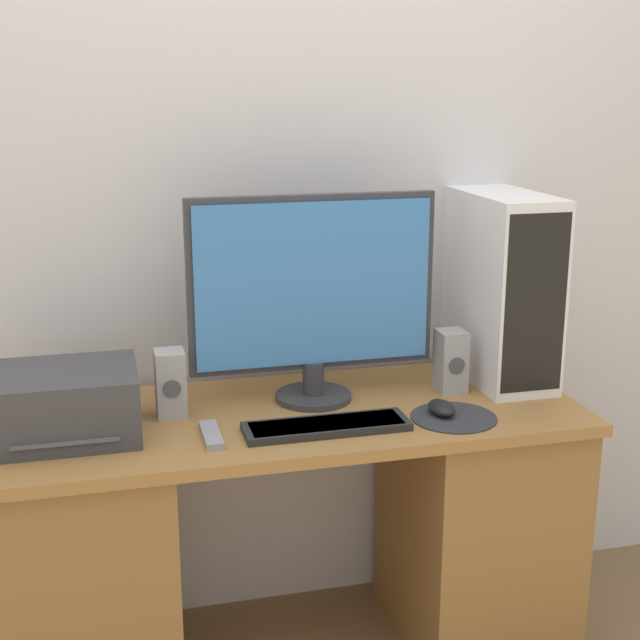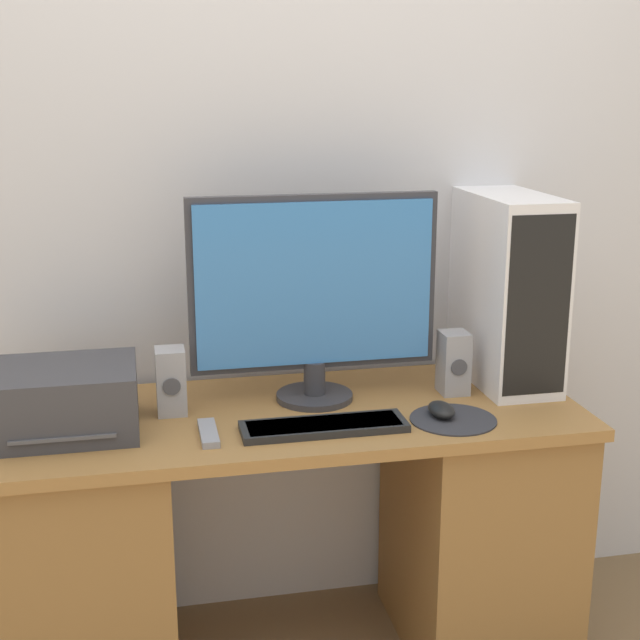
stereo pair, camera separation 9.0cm
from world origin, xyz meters
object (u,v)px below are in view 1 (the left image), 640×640
object	(u,v)px
monitor	(313,291)
keyboard	(327,426)
printer	(65,404)
speaker_left	(171,383)
mouse	(442,408)
remote_control	(211,435)
speaker_right	(451,361)
computer_tower	(500,287)

from	to	relation	value
monitor	keyboard	distance (m)	0.35
printer	speaker_left	world-z (taller)	speaker_left
monitor	speaker_left	distance (m)	0.42
mouse	speaker_left	xyz separation A→B (m)	(-0.64, 0.17, 0.06)
mouse	remote_control	world-z (taller)	mouse
remote_control	speaker_right	bearing A→B (deg)	14.28
computer_tower	speaker_left	bearing A→B (deg)	-175.06
mouse	monitor	bearing A→B (deg)	145.26
monitor	printer	xyz separation A→B (m)	(-0.61, -0.10, -0.21)
mouse	keyboard	bearing A→B (deg)	-175.93
mouse	speaker_right	size ratio (longest dim) A/B	0.59
mouse	printer	distance (m)	0.89
speaker_left	mouse	bearing A→B (deg)	-14.57
keyboard	speaker_right	distance (m)	0.43
printer	speaker_right	bearing A→B (deg)	4.02
printer	remote_control	world-z (taller)	printer
monitor	mouse	xyz separation A→B (m)	(0.28, -0.19, -0.27)
monitor	remote_control	xyz separation A→B (m)	(-0.29, -0.20, -0.28)
printer	computer_tower	bearing A→B (deg)	7.41
mouse	speaker_right	world-z (taller)	speaker_right
keyboard	speaker_left	bearing A→B (deg)	151.35
mouse	speaker_right	bearing A→B (deg)	61.41
monitor	speaker_left	size ratio (longest dim) A/B	3.81
keyboard	printer	world-z (taller)	printer
printer	speaker_left	size ratio (longest dim) A/B	2.00
keyboard	speaker_right	size ratio (longest dim) A/B	2.38
monitor	speaker_left	world-z (taller)	monitor
speaker_right	remote_control	world-z (taller)	speaker_right
monitor	keyboard	bearing A→B (deg)	-95.45
computer_tower	keyboard	bearing A→B (deg)	-154.49
computer_tower	mouse	bearing A→B (deg)	-136.68
printer	remote_control	xyz separation A→B (m)	(0.32, -0.10, -0.07)
printer	monitor	bearing A→B (deg)	9.02
computer_tower	printer	xyz separation A→B (m)	(-1.15, -0.15, -0.18)
mouse	printer	bearing A→B (deg)	173.88
computer_tower	speaker_right	distance (m)	0.25
mouse	computer_tower	xyz separation A→B (m)	(0.26, 0.24, 0.23)
keyboard	speaker_left	xyz separation A→B (m)	(-0.34, 0.19, 0.07)
monitor	remote_control	distance (m)	0.45
keyboard	computer_tower	world-z (taller)	computer_tower
speaker_left	remote_control	distance (m)	0.20
keyboard	printer	bearing A→B (deg)	168.85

